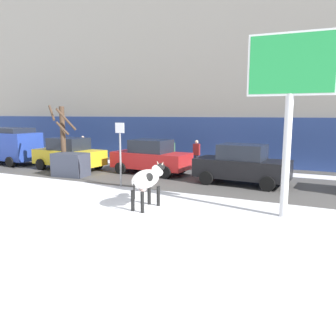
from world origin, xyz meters
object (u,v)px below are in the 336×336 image
(car_red_sedan, at_px, (151,157))
(pedestrian_by_cars, at_px, (196,155))
(car_blue_van, at_px, (7,144))
(street_sign, at_px, (120,149))
(cow_holstein, at_px, (147,179))
(car_yellow_sedan, at_px, (69,154))
(billboard, at_px, (291,76))
(pedestrian_far_left, at_px, (83,149))
(car_black_sedan, at_px, (242,165))
(pedestrian_near_billboard, at_px, (172,154))
(dumpster, at_px, (71,165))
(bare_tree_left_lot, at_px, (63,137))

(car_red_sedan, distance_m, pedestrian_by_cars, 2.76)
(car_blue_van, xyz_separation_m, street_sign, (10.48, -2.73, 0.43))
(cow_holstein, xyz_separation_m, car_yellow_sedan, (-7.97, 5.11, -0.09))
(billboard, height_order, pedestrian_far_left, billboard)
(cow_holstein, bearing_deg, pedestrian_by_cars, 98.78)
(billboard, xyz_separation_m, car_black_sedan, (-2.34, 4.26, -3.41))
(cow_holstein, height_order, car_yellow_sedan, car_yellow_sedan)
(pedestrian_near_billboard, height_order, street_sign, street_sign)
(car_blue_van, relative_size, dumpster, 2.76)
(pedestrian_by_cars, bearing_deg, bare_tree_left_lot, -144.60)
(car_yellow_sedan, xyz_separation_m, street_sign, (5.24, -2.58, 0.76))
(pedestrian_far_left, height_order, bare_tree_left_lot, bare_tree_left_lot)
(cow_holstein, xyz_separation_m, dumpster, (-6.47, 3.52, -0.40))
(pedestrian_near_billboard, bearing_deg, car_blue_van, -165.07)
(car_red_sedan, bearing_deg, pedestrian_far_left, 161.78)
(billboard, distance_m, car_black_sedan, 5.94)
(cow_holstein, bearing_deg, car_yellow_sedan, 147.34)
(pedestrian_far_left, xyz_separation_m, bare_tree_left_lot, (2.17, -4.22, 1.10))
(car_blue_van, height_order, pedestrian_near_billboard, car_blue_van)
(car_blue_van, bearing_deg, street_sign, -14.59)
(pedestrian_far_left, bearing_deg, car_red_sedan, -18.22)
(car_red_sedan, xyz_separation_m, pedestrian_far_left, (-6.28, 2.07, -0.03))
(street_sign, bearing_deg, pedestrian_far_left, 140.23)
(pedestrian_far_left, bearing_deg, car_blue_van, -144.33)
(car_yellow_sedan, height_order, car_red_sedan, same)
(billboard, distance_m, car_yellow_sedan, 13.40)
(billboard, height_order, bare_tree_left_lot, billboard)
(car_blue_van, height_order, car_red_sedan, car_blue_van)
(car_blue_van, distance_m, pedestrian_far_left, 4.77)
(billboard, xyz_separation_m, pedestrian_far_left, (-13.69, 7.00, -3.43))
(pedestrian_by_cars, height_order, bare_tree_left_lot, bare_tree_left_lot)
(pedestrian_far_left, relative_size, street_sign, 0.61)
(pedestrian_by_cars, xyz_separation_m, street_sign, (-1.49, -5.50, 0.79))
(bare_tree_left_lot, bearing_deg, car_yellow_sedan, 121.24)
(bare_tree_left_lot, bearing_deg, car_red_sedan, 27.58)
(car_red_sedan, height_order, bare_tree_left_lot, bare_tree_left_lot)
(car_red_sedan, xyz_separation_m, car_black_sedan, (5.06, -0.67, 0.00))
(pedestrian_near_billboard, bearing_deg, pedestrian_far_left, 180.00)
(cow_holstein, distance_m, car_blue_van, 14.22)
(car_black_sedan, distance_m, street_sign, 5.54)
(cow_holstein, distance_m, billboard, 5.56)
(car_red_sedan, bearing_deg, cow_holstein, -62.81)
(car_black_sedan, bearing_deg, street_sign, -149.66)
(car_blue_van, xyz_separation_m, pedestrian_far_left, (3.87, 2.78, -0.36))
(car_yellow_sedan, bearing_deg, car_red_sedan, 9.85)
(pedestrian_by_cars, relative_size, bare_tree_left_lot, 0.47)
(car_red_sedan, distance_m, dumpster, 4.20)
(cow_holstein, distance_m, dumpster, 7.37)
(cow_holstein, height_order, car_red_sedan, car_red_sedan)
(pedestrian_near_billboard, distance_m, dumpster, 5.81)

